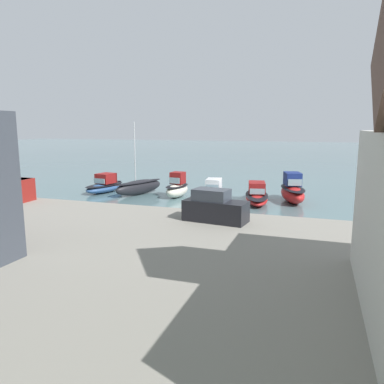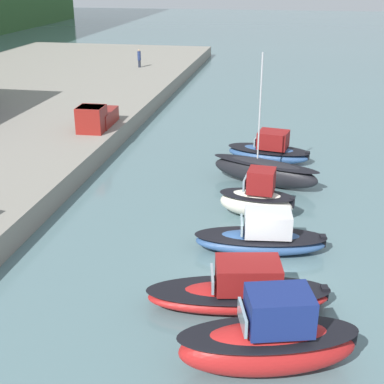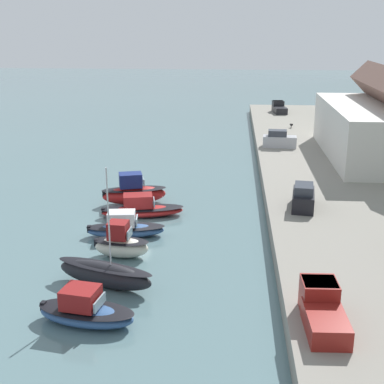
# 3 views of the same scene
# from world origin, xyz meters

# --- Properties ---
(ground_plane) EXTENTS (320.00, 320.00, 0.00)m
(ground_plane) POSITION_xyz_m (0.00, 0.00, 0.00)
(ground_plane) COLOR slate
(moored_boat_0) EXTENTS (3.68, 6.50, 3.02)m
(moored_boat_0) POSITION_xyz_m (-6.22, -1.19, 1.13)
(moored_boat_0) COLOR red
(moored_boat_0) RESTS_ON ground_plane
(moored_boat_1) EXTENTS (3.63, 7.71, 2.04)m
(moored_boat_1) POSITION_xyz_m (-2.78, 0.12, 0.71)
(moored_boat_1) COLOR red
(moored_boat_1) RESTS_ON ground_plane
(moored_boat_2) EXTENTS (2.84, 6.55, 2.10)m
(moored_boat_2) POSITION_xyz_m (1.96, -0.44, 0.74)
(moored_boat_2) COLOR #33568E
(moored_boat_2) RESTS_ON ground_plane
(moored_boat_3) EXTENTS (2.18, 4.24, 2.74)m
(moored_boat_3) POSITION_xyz_m (5.92, 0.08, 1.01)
(moored_boat_3) COLOR white
(moored_boat_3) RESTS_ON ground_plane
(moored_boat_4) EXTENTS (3.74, 7.14, 8.15)m
(moored_boat_4) POSITION_xyz_m (10.62, -0.03, 0.89)
(moored_boat_4) COLOR black
(moored_boat_4) RESTS_ON ground_plane
(moored_boat_5) EXTENTS (3.32, 6.14, 2.20)m
(moored_boat_5) POSITION_xyz_m (15.12, -0.11, 0.78)
(moored_boat_5) COLOR #33568E
(moored_boat_5) RESTS_ON ground_plane
(parked_car_0) EXTENTS (2.10, 4.32, 2.16)m
(parked_car_0) POSITION_xyz_m (-25.75, 14.02, 2.31)
(parked_car_0) COLOR #B7B7BC
(parked_car_0) RESTS_ON quay_promenade
(parked_car_1) EXTENTS (4.40, 2.33, 2.16)m
(parked_car_1) POSITION_xyz_m (-2.18, 14.25, 2.31)
(parked_car_1) COLOR black
(parked_car_1) RESTS_ON quay_promenade
(pickup_truck_0) EXTENTS (4.79, 2.13, 1.90)m
(pickup_truck_0) POSITION_xyz_m (16.29, 13.03, 2.22)
(pickup_truck_0) COLOR maroon
(pickup_truck_0) RESTS_ON quay_promenade
(pickup_truck_1) EXTENTS (4.92, 2.49, 1.90)m
(pickup_truck_1) POSITION_xyz_m (-53.41, 16.13, 2.22)
(pickup_truck_1) COLOR black
(pickup_truck_1) RESTS_ON quay_promenade
(dog_on_quay) EXTENTS (0.87, 0.58, 0.68)m
(dog_on_quay) POSITION_xyz_m (-38.95, 16.89, 1.85)
(dog_on_quay) COLOR black
(dog_on_quay) RESTS_ON quay_promenade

